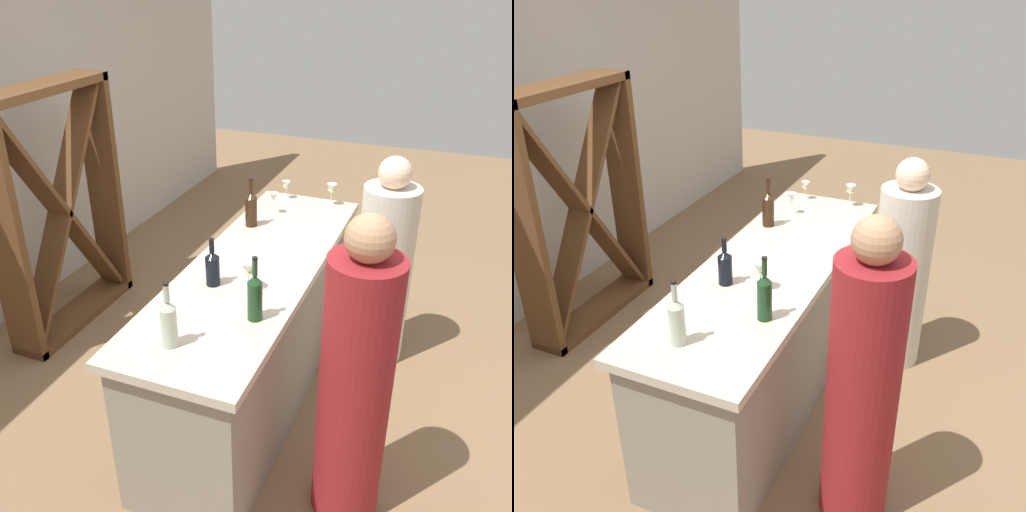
# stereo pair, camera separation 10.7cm
# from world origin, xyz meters

# --- Properties ---
(ground_plane) EXTENTS (12.00, 12.00, 0.00)m
(ground_plane) POSITION_xyz_m (0.00, 0.00, 0.00)
(ground_plane) COLOR #846647
(bar_counter) EXTENTS (2.28, 0.72, 0.96)m
(bar_counter) POSITION_xyz_m (0.00, 0.00, 0.48)
(bar_counter) COLOR gray
(bar_counter) RESTS_ON ground
(wine_rack) EXTENTS (1.15, 0.28, 1.82)m
(wine_rack) POSITION_xyz_m (0.30, 1.65, 0.91)
(wine_rack) COLOR brown
(wine_rack) RESTS_ON ground
(wine_bottle_leftmost_clear_pale) EXTENTS (0.08, 0.08, 0.33)m
(wine_bottle_leftmost_clear_pale) POSITION_xyz_m (-0.88, 0.08, 1.08)
(wine_bottle_leftmost_clear_pale) COLOR #B7C6B2
(wine_bottle_leftmost_clear_pale) RESTS_ON bar_counter
(wine_bottle_second_left_olive_green) EXTENTS (0.07, 0.07, 0.34)m
(wine_bottle_second_left_olive_green) POSITION_xyz_m (-0.54, -0.21, 1.09)
(wine_bottle_second_left_olive_green) COLOR #193D1E
(wine_bottle_second_left_olive_green) RESTS_ON bar_counter
(wine_bottle_center_near_black) EXTENTS (0.08, 0.08, 0.28)m
(wine_bottle_center_near_black) POSITION_xyz_m (-0.31, 0.13, 1.06)
(wine_bottle_center_near_black) COLOR black
(wine_bottle_center_near_black) RESTS_ON bar_counter
(wine_bottle_second_right_amber_brown) EXTENTS (0.08, 0.08, 0.33)m
(wine_bottle_second_right_amber_brown) POSITION_xyz_m (0.49, 0.23, 1.08)
(wine_bottle_second_right_amber_brown) COLOR #331E0F
(wine_bottle_second_right_amber_brown) RESTS_ON bar_counter
(wine_glass_near_left) EXTENTS (0.07, 0.07, 0.16)m
(wine_glass_near_left) POSITION_xyz_m (1.04, -0.18, 1.07)
(wine_glass_near_left) COLOR white
(wine_glass_near_left) RESTS_ON bar_counter
(wine_glass_near_center) EXTENTS (0.08, 0.08, 0.16)m
(wine_glass_near_center) POSITION_xyz_m (-0.29, -0.07, 1.07)
(wine_glass_near_center) COLOR white
(wine_glass_near_center) RESTS_ON bar_counter
(wine_glass_near_right) EXTENTS (0.06, 0.06, 0.15)m
(wine_glass_near_right) POSITION_xyz_m (0.74, 0.16, 1.07)
(wine_glass_near_right) COLOR white
(wine_glass_near_right) RESTS_ON bar_counter
(wine_glass_far_left) EXTENTS (0.06, 0.06, 0.14)m
(wine_glass_far_left) POSITION_xyz_m (1.04, 0.17, 1.05)
(wine_glass_far_left) COLOR white
(wine_glass_far_left) RESTS_ON bar_counter
(person_left_guest) EXTENTS (0.36, 0.36, 1.64)m
(person_left_guest) POSITION_xyz_m (-0.64, -0.74, 0.76)
(person_left_guest) COLOR maroon
(person_left_guest) RESTS_ON ground
(person_center_guest) EXTENTS (0.42, 0.42, 1.47)m
(person_center_guest) POSITION_xyz_m (0.71, -0.65, 0.67)
(person_center_guest) COLOR beige
(person_center_guest) RESTS_ON ground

